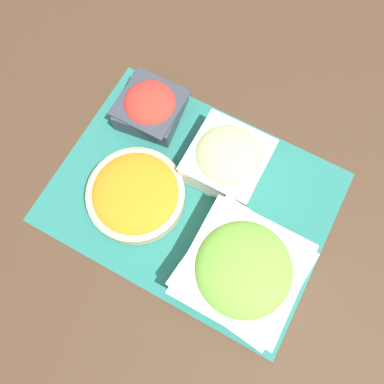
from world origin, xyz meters
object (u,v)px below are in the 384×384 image
at_px(tomato_bowl, 151,106).
at_px(carrot_bowl, 136,194).
at_px(cucumber_bowl, 227,158).
at_px(lettuce_bowl, 242,270).

bearing_deg(tomato_bowl, carrot_bowl, -68.56).
relative_size(tomato_bowl, cucumber_bowl, 0.93).
distance_m(carrot_bowl, cucumber_bowl, 0.19).
height_order(lettuce_bowl, cucumber_bowl, lettuce_bowl).
bearing_deg(carrot_bowl, lettuce_bowl, -8.14).
bearing_deg(tomato_bowl, lettuce_bowl, -34.20).
xyz_separation_m(carrot_bowl, cucumber_bowl, (0.12, 0.15, 0.01)).
height_order(carrot_bowl, lettuce_bowl, lettuce_bowl).
relative_size(lettuce_bowl, tomato_bowl, 1.53).
relative_size(carrot_bowl, tomato_bowl, 1.37).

